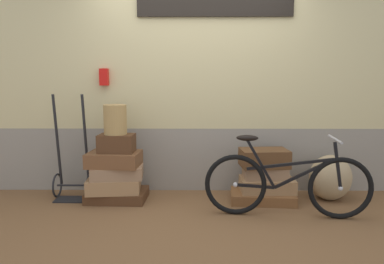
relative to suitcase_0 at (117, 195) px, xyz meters
The scene contains 15 objects.
ground 0.99m from the suitcase_0, 22.69° to the right, with size 10.10×5.20×0.06m, color brown.
station_building 1.60m from the suitcase_0, 26.84° to the left, with size 8.10×0.74×2.55m.
suitcase_0 is the anchor object (origin of this frame).
suitcase_1 0.14m from the suitcase_0, 138.84° to the right, with size 0.58×0.42×0.16m, color #9E754C.
suitcase_2 0.29m from the suitcase_0, 58.95° to the right, with size 0.56×0.38×0.14m, color #937051.
suitcase_3 0.43m from the suitcase_0, 119.99° to the right, with size 0.57×0.41×0.16m, color brown.
suitcase_4 0.61m from the suitcase_0, 60.23° to the right, with size 0.39×0.26×0.20m, color #4C2D19.
suitcase_5 1.67m from the suitcase_0, ahead, with size 0.71×0.42×0.11m, color brown.
suitcase_6 1.73m from the suitcase_0, ahead, with size 0.60×0.36×0.15m, color #9E754C.
suitcase_7 1.72m from the suitcase_0, ahead, with size 0.48×0.30×0.13m, color #937051.
suitcase_8 1.74m from the suitcase_0, ahead, with size 0.53×0.35×0.20m, color brown.
wicker_basket 0.88m from the suitcase_0, 74.17° to the right, with size 0.25×0.25×0.33m, color #A8844C.
luggage_trolley 0.58m from the suitcase_0, behind, with size 0.41×0.36×1.22m.
burlap_sack 2.46m from the suitcase_0, ahead, with size 0.48×0.41×0.52m, color tan.
bicycle 1.90m from the suitcase_0, 15.29° to the right, with size 1.66×0.46×0.83m.
Camera 1 is at (-0.01, -3.64, 1.38)m, focal length 33.84 mm.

